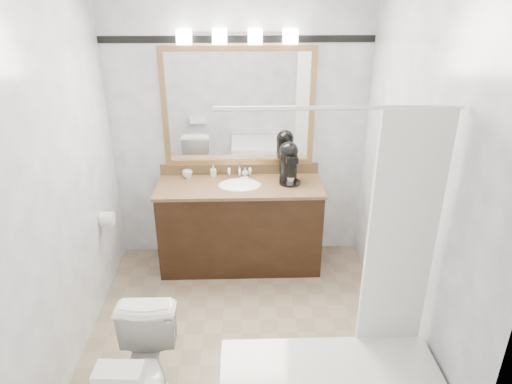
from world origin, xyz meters
TOP-DOWN VIEW (x-y plane):
  - room at (0.00, 0.00)m, footprint 2.42×2.62m
  - vanity at (0.00, 1.02)m, footprint 1.53×0.58m
  - mirror at (0.00, 1.28)m, footprint 1.40×0.04m
  - vanity_light_bar at (0.00, 1.23)m, footprint 1.02×0.14m
  - accent_stripe at (0.00, 1.29)m, footprint 2.40×0.01m
  - tp_roll at (-1.14, 0.66)m, footprint 0.11×0.12m
  - toilet at (-0.61, -0.76)m, footprint 0.40×0.68m
  - tissue_box at (-0.61, -1.12)m, footprint 0.25×0.14m
  - coffee_maker at (0.46, 1.08)m, footprint 0.20×0.25m
  - cup_left at (-0.50, 1.21)m, footprint 0.09×0.09m
  - cup_right at (-0.48, 1.19)m, footprint 0.08×0.08m
  - soap_bottle_a at (-0.25, 1.22)m, footprint 0.06×0.06m
  - soap_bottle_b at (0.05, 1.22)m, footprint 0.08×0.08m
  - soap_bar at (0.05, 1.13)m, footprint 0.08×0.06m

SIDE VIEW (x-z plane):
  - toilet at x=-0.61m, z-range 0.00..0.69m
  - vanity at x=0.00m, z-range -0.04..0.93m
  - tp_roll at x=-1.14m, z-range 0.64..0.76m
  - tissue_box at x=-0.61m, z-range 0.69..0.79m
  - soap_bar at x=0.05m, z-range 0.85..0.87m
  - cup_left at x=-0.50m, z-range 0.85..0.92m
  - cup_right at x=-0.48m, z-range 0.85..0.92m
  - soap_bottle_b at x=0.05m, z-range 0.85..0.93m
  - soap_bottle_a at x=-0.25m, z-range 0.85..0.96m
  - coffee_maker at x=0.46m, z-range 0.86..1.24m
  - room at x=0.00m, z-range -0.01..2.51m
  - mirror at x=0.00m, z-range 0.95..2.05m
  - accent_stripe at x=0.00m, z-range 2.07..2.13m
  - vanity_light_bar at x=0.00m, z-range 2.07..2.19m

